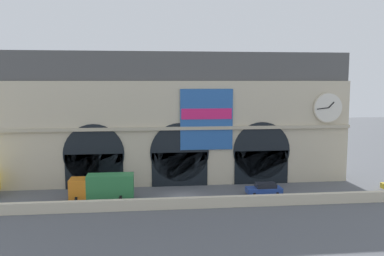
# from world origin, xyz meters

# --- Properties ---
(ground_plane) EXTENTS (200.00, 200.00, 0.00)m
(ground_plane) POSITION_xyz_m (0.00, 0.00, 0.00)
(ground_plane) COLOR #54565B
(quay_parapet_wall) EXTENTS (90.00, 0.70, 1.23)m
(quay_parapet_wall) POSITION_xyz_m (0.00, -4.80, 0.62)
(quay_parapet_wall) COLOR beige
(quay_parapet_wall) RESTS_ON ground
(station_building) EXTENTS (47.61, 4.96, 18.11)m
(station_building) POSITION_xyz_m (0.04, 7.29, 8.77)
(station_building) COLOR beige
(station_building) RESTS_ON ground
(box_truck_midwest) EXTENTS (7.50, 2.91, 3.12)m
(box_truck_midwest) POSITION_xyz_m (-9.66, -0.59, 1.70)
(box_truck_midwest) COLOR orange
(box_truck_midwest) RESTS_ON ground
(car_mideast) EXTENTS (4.40, 2.22, 1.55)m
(car_mideast) POSITION_xyz_m (10.13, -0.71, 0.80)
(car_mideast) COLOR #28479E
(car_mideast) RESTS_ON ground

